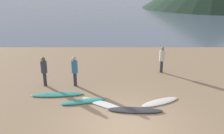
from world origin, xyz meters
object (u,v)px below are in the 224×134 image
Objects in this scene: surfboard_1 at (84,101)px; person_0 at (75,69)px; surfboard_4 at (160,102)px; person_1 at (44,69)px; surfboard_2 at (105,105)px; surfboard_0 at (58,94)px; person_2 at (162,58)px; surfboard_3 at (135,110)px.

surfboard_1 is 2.23m from person_0.
person_1 reaches higher than surfboard_4.
person_1 is at bearing 122.64° from surfboard_1.
person_0 is (-1.64, 2.22, 0.91)m from surfboard_2.
surfboard_0 is 1.59× the size of person_1.
surfboard_0 is 1.29× the size of surfboard_4.
person_2 reaches higher than surfboard_4.
person_0 reaches higher than surfboard_0.
person_2 is at bearing -7.87° from person_1.
surfboard_3 is at bearing -57.17° from person_1.
surfboard_3 is 1.21× the size of surfboard_4.
surfboard_1 is 0.80× the size of surfboard_2.
surfboard_1 reaches higher than surfboard_0.
surfboard_4 is 1.21× the size of person_2.
person_1 is (-4.51, 2.77, 0.88)m from surfboard_3.
surfboard_4 is (1.22, 0.80, -0.02)m from surfboard_3.
surfboard_2 is at bearing 159.35° from surfboard_4.
surfboard_2 is 2.51m from surfboard_4.
surfboard_3 is 1.46× the size of person_0.
surfboard_2 is 1.32× the size of surfboard_4.
person_1 is (-0.90, 1.21, 0.89)m from surfboard_0.
person_0 is (0.70, 1.19, 0.91)m from surfboard_0.
surfboard_3 reaches higher than surfboard_0.
surfboard_4 is at bearing 160.68° from person_2.
surfboard_2 is at bearing 161.43° from surfboard_3.
person_2 is at bearing 86.66° from surfboard_2.
surfboard_1 reaches higher than surfboard_2.
surfboard_4 is (4.83, -0.77, -0.01)m from surfboard_0.
surfboard_4 is at bearing -13.93° from surfboard_0.
person_2 is at bearing 51.73° from surfboard_4.
person_0 is (-2.91, 2.76, 0.90)m from surfboard_3.
person_2 reaches higher than person_0.
surfboard_0 is 1.75m from person_1.
person_2 is at bearing 26.87° from surfboard_1.
surfboard_3 is at bearing 11.56° from surfboard_2.
person_0 reaches higher than surfboard_1.
surfboard_1 is 1.28× the size of person_0.
person_2 is (4.33, 4.05, 0.90)m from surfboard_1.
person_1 is at bearing 121.78° from surfboard_0.
person_2 is at bearing 71.20° from surfboard_3.
person_0 is at bearing 105.33° from person_2.
surfboard_0 is 6.62m from person_2.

